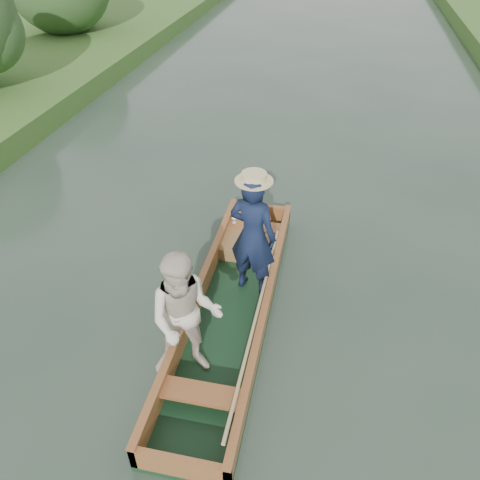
# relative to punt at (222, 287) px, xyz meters

# --- Properties ---
(ground) EXTENTS (120.00, 120.00, 0.00)m
(ground) POSITION_rel_punt_xyz_m (0.08, 0.20, -0.73)
(ground) COLOR #283D30
(ground) RESTS_ON ground
(trees_far) EXTENTS (23.26, 13.53, 4.54)m
(trees_far) POSITION_rel_punt_xyz_m (0.42, 9.64, 1.73)
(trees_far) COLOR #47331E
(trees_far) RESTS_ON ground
(punt) EXTENTS (1.42, 5.00, 2.07)m
(punt) POSITION_rel_punt_xyz_m (0.00, 0.00, 0.00)
(punt) COLOR #13321B
(punt) RESTS_ON ground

